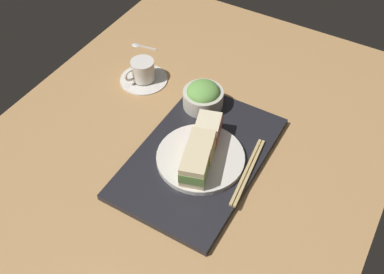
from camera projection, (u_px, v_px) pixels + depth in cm
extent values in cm
cube|color=tan|center=(178.00, 158.00, 116.39)|extent=(140.00, 100.00, 3.00)
cube|color=black|center=(199.00, 157.00, 113.41)|extent=(45.53, 29.22, 1.82)
cylinder|color=silver|center=(201.00, 157.00, 111.45)|extent=(22.00, 22.00, 1.34)
cube|color=beige|center=(195.00, 173.00, 106.03)|extent=(9.35, 8.05, 1.68)
cube|color=#669347|center=(195.00, 167.00, 104.38)|extent=(9.57, 8.23, 2.76)
cube|color=beige|center=(195.00, 161.00, 102.73)|extent=(9.35, 8.05, 1.68)
cube|color=beige|center=(201.00, 153.00, 110.32)|extent=(9.35, 8.05, 1.73)
cube|color=gold|center=(202.00, 147.00, 108.79)|extent=(9.84, 8.59, 2.38)
cube|color=beige|center=(202.00, 141.00, 107.26)|extent=(9.35, 8.05, 1.73)
cube|color=beige|center=(208.00, 134.00, 114.78)|extent=(9.35, 8.05, 1.30)
cube|color=#B74C42|center=(208.00, 129.00, 113.32)|extent=(9.82, 8.46, 2.62)
cube|color=beige|center=(208.00, 123.00, 111.87)|extent=(9.35, 8.05, 1.30)
cylinder|color=beige|center=(203.00, 98.00, 123.01)|extent=(11.15, 11.15, 4.91)
ellipsoid|color=#6BA84C|center=(203.00, 92.00, 121.18)|extent=(9.06, 9.06, 4.98)
cube|color=tan|center=(250.00, 172.00, 108.59)|extent=(21.72, 3.06, 0.70)
cube|color=tan|center=(246.00, 171.00, 108.84)|extent=(21.72, 3.06, 0.70)
cylinder|color=silver|center=(144.00, 79.00, 134.46)|extent=(14.25, 14.25, 0.80)
cylinder|color=silver|center=(143.00, 70.00, 131.91)|extent=(6.93, 6.93, 6.09)
cylinder|color=#382111|center=(142.00, 63.00, 129.94)|extent=(6.37, 6.37, 0.40)
torus|color=silver|center=(131.00, 75.00, 130.32)|extent=(4.16, 2.47, 4.21)
cube|color=silver|center=(146.00, 47.00, 145.28)|extent=(1.79, 7.36, 0.50)
ellipsoid|color=silver|center=(136.00, 44.00, 146.02)|extent=(2.46, 3.11, 0.80)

